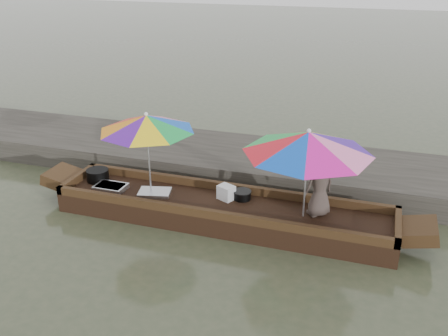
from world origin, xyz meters
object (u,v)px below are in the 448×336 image
(cooking_pot, at_px, (98,175))
(charcoal_grill, at_px, (242,195))
(boat_hull, at_px, (222,213))
(tray_scallop, at_px, (155,192))
(supply_bag, at_px, (226,192))
(umbrella_stern, at_px, (306,174))
(vendor, at_px, (320,185))
(tray_crayfish, at_px, (111,187))
(umbrella_bow, at_px, (149,154))

(cooking_pot, distance_m, charcoal_grill, 2.90)
(boat_hull, xyz_separation_m, tray_scallop, (-1.31, -0.01, 0.21))
(supply_bag, relative_size, umbrella_stern, 0.13)
(cooking_pot, height_order, charcoal_grill, cooking_pot)
(tray_scallop, relative_size, supply_bag, 2.06)
(vendor, height_order, umbrella_stern, umbrella_stern)
(tray_crayfish, bearing_deg, supply_bag, 7.90)
(tray_scallop, bearing_deg, umbrella_stern, 0.26)
(vendor, xyz_separation_m, umbrella_bow, (-3.04, -0.14, 0.23))
(cooking_pot, relative_size, vendor, 0.39)
(charcoal_grill, distance_m, umbrella_bow, 1.83)
(cooking_pot, height_order, supply_bag, supply_bag)
(tray_crayfish, height_order, tray_scallop, tray_crayfish)
(charcoal_grill, xyz_separation_m, supply_bag, (-0.27, -0.09, 0.06))
(boat_hull, distance_m, vendor, 1.81)
(boat_hull, xyz_separation_m, umbrella_bow, (-1.39, 0.00, 0.95))
(boat_hull, bearing_deg, umbrella_bow, 180.00)
(supply_bag, bearing_deg, charcoal_grill, 18.68)
(cooking_pot, height_order, tray_crayfish, cooking_pot)
(tray_scallop, xyz_separation_m, umbrella_stern, (2.74, 0.01, 0.74))
(cooking_pot, bearing_deg, boat_hull, -4.02)
(cooking_pot, xyz_separation_m, umbrella_stern, (4.05, -0.18, 0.66))
(cooking_pot, relative_size, tray_crayfish, 0.74)
(umbrella_bow, relative_size, umbrella_stern, 0.81)
(vendor, relative_size, umbrella_bow, 0.64)
(cooking_pot, distance_m, tray_crayfish, 0.53)
(boat_hull, height_order, cooking_pot, cooking_pot)
(vendor, bearing_deg, umbrella_stern, -11.09)
(vendor, bearing_deg, tray_crayfish, -40.39)
(supply_bag, bearing_deg, boat_hull, -92.07)
(boat_hull, relative_size, tray_crayfish, 10.39)
(umbrella_stern, bearing_deg, supply_bag, 171.88)
(boat_hull, height_order, supply_bag, supply_bag)
(tray_scallop, xyz_separation_m, supply_bag, (1.31, 0.22, 0.10))
(cooking_pot, distance_m, supply_bag, 2.62)
(supply_bag, bearing_deg, umbrella_bow, -171.69)
(charcoal_grill, relative_size, umbrella_stern, 0.15)
(charcoal_grill, relative_size, umbrella_bow, 0.18)
(tray_scallop, distance_m, supply_bag, 1.34)
(tray_crayfish, relative_size, umbrella_stern, 0.27)
(tray_crayfish, distance_m, supply_bag, 2.20)
(boat_hull, relative_size, charcoal_grill, 19.30)
(supply_bag, distance_m, umbrella_stern, 1.58)
(tray_crayfish, distance_m, tray_scallop, 0.87)
(tray_crayfish, height_order, umbrella_bow, umbrella_bow)
(tray_scallop, height_order, umbrella_stern, umbrella_stern)
(cooking_pot, height_order, tray_scallop, cooking_pot)
(umbrella_bow, bearing_deg, boat_hull, 0.00)
(tray_scallop, relative_size, umbrella_bow, 0.34)
(charcoal_grill, bearing_deg, umbrella_stern, -14.37)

